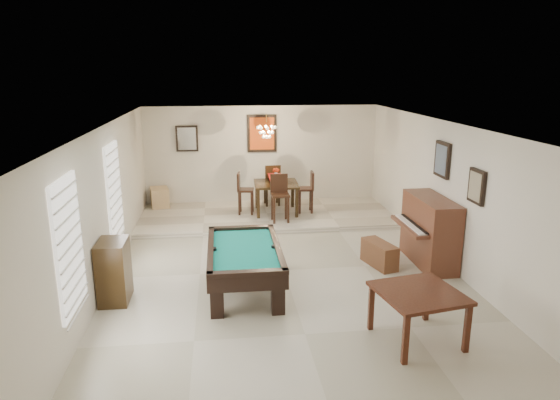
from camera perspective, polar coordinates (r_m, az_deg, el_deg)
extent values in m
cube|color=beige|center=(9.07, 0.46, -8.08)|extent=(6.00, 9.00, 0.02)
cube|color=silver|center=(13.02, -2.07, 5.01)|extent=(6.00, 0.04, 2.60)
cube|color=silver|center=(4.51, 8.07, -14.79)|extent=(6.00, 0.04, 2.60)
cube|color=silver|center=(8.79, -19.31, -0.65)|extent=(0.04, 9.00, 2.60)
cube|color=silver|center=(9.49, 18.74, 0.51)|extent=(0.04, 9.00, 2.60)
cube|color=white|center=(8.40, 0.50, 8.55)|extent=(6.00, 9.00, 0.04)
cube|color=beige|center=(12.09, -1.51, -1.80)|extent=(6.00, 2.50, 0.12)
cube|color=white|center=(6.71, -22.98, -4.80)|extent=(0.06, 1.00, 1.70)
cube|color=white|center=(9.33, -18.43, 0.92)|extent=(0.06, 1.00, 1.70)
cube|color=brown|center=(9.36, 11.29, -6.08)|extent=(0.52, 0.86, 0.45)
cube|color=black|center=(8.18, -18.46, -7.73)|extent=(0.43, 0.65, 0.98)
cube|color=tan|center=(12.95, -13.57, 0.30)|extent=(0.52, 0.61, 0.48)
cube|color=#D84C14|center=(12.89, -2.08, 7.61)|extent=(0.75, 0.06, 0.95)
cube|color=white|center=(12.88, -10.59, 6.92)|extent=(0.55, 0.06, 0.65)
cube|color=slate|center=(9.62, 18.07, 4.41)|extent=(0.06, 0.55, 0.65)
cube|color=gray|center=(8.52, 21.56, 1.45)|extent=(0.06, 0.45, 0.55)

